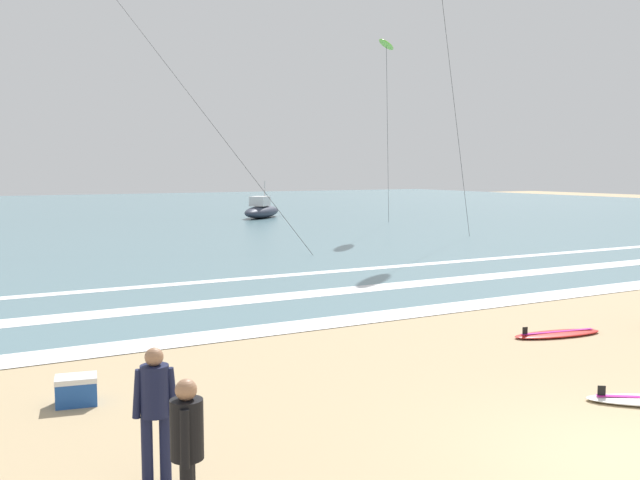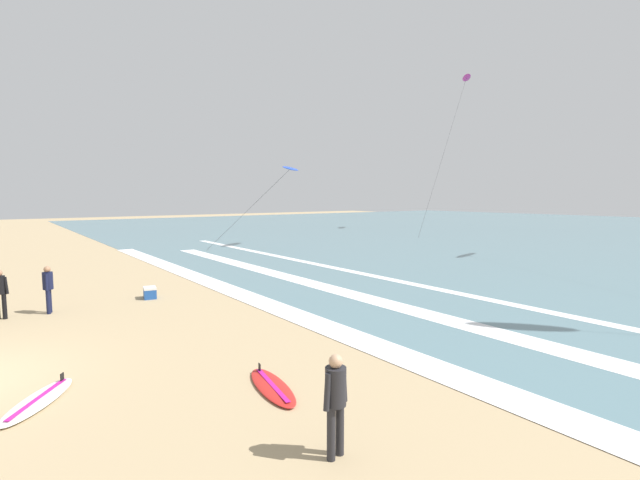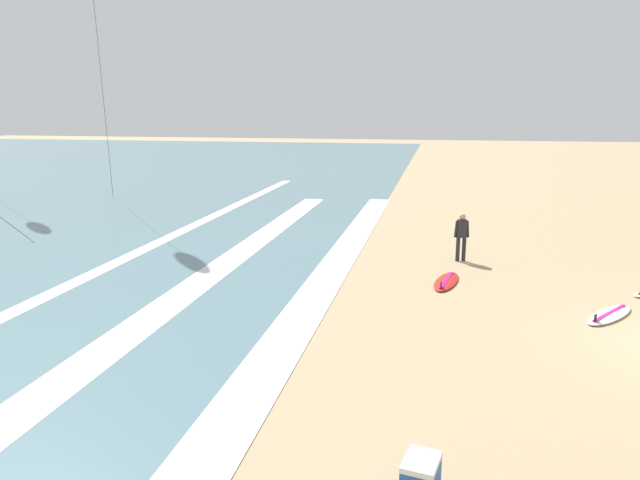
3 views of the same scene
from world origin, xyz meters
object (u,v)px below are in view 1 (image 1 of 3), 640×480
at_px(surfer_background_far, 187,445).
at_px(kite_lime_high_left, 386,46).
at_px(surfboard_foreground_flat, 557,334).
at_px(cooler_box, 76,390).
at_px(offshore_boat, 262,210).
at_px(surfer_mid_group, 155,404).

bearing_deg(surfer_background_far, kite_lime_high_left, 52.53).
xyz_separation_m(surfboard_foreground_flat, cooler_box, (-9.89, 0.39, 0.18)).
bearing_deg(offshore_boat, surfboard_foreground_flat, -104.90).
relative_size(offshore_boat, cooler_box, 7.16).
distance_m(surfboard_foreground_flat, offshore_boat, 38.23).
xyz_separation_m(offshore_boat, cooler_box, (-19.72, -36.56, -0.33)).
bearing_deg(kite_lime_high_left, surfboard_foreground_flat, -115.89).
bearing_deg(cooler_box, surfboard_foreground_flat, -2.24).
height_order(surfer_mid_group, cooler_box, surfer_mid_group).
relative_size(surfer_mid_group, surfboard_foreground_flat, 0.74).
bearing_deg(surfboard_foreground_flat, surfer_mid_group, -162.79).
relative_size(kite_lime_high_left, offshore_boat, 2.17).
relative_size(surfer_background_far, surfboard_foreground_flat, 0.74).
bearing_deg(offshore_boat, surfer_mid_group, -115.98).
relative_size(surfer_background_far, cooler_box, 2.33).
bearing_deg(surfer_background_far, cooler_box, 92.34).
distance_m(surfboard_foreground_flat, cooler_box, 9.90).
relative_size(surfer_background_far, kite_lime_high_left, 0.15).
distance_m(kite_lime_high_left, offshore_boat, 17.28).
height_order(surfer_background_far, cooler_box, surfer_background_far).
xyz_separation_m(surfer_background_far, kite_lime_high_left, (20.75, 27.08, 9.42)).
bearing_deg(surfer_mid_group, surfboard_foreground_flat, 17.21).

